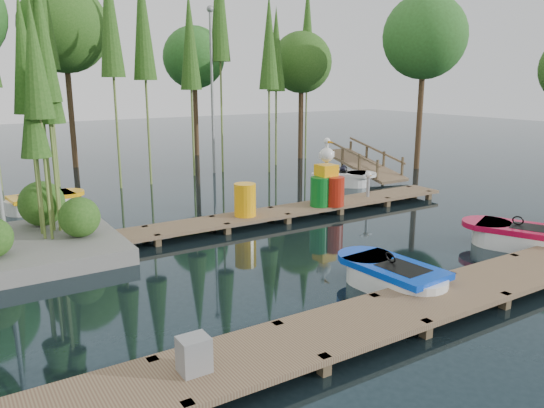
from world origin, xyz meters
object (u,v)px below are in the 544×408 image
boat_red (520,238)px  boat_yellow_far (43,202)px  boat_blue (393,278)px  drum_cluster (328,185)px  yellow_barrel (245,200)px  utility_cabinet (194,354)px

boat_red → boat_yellow_far: (-9.59, 10.73, -0.00)m
boat_red → boat_yellow_far: 14.40m
boat_blue → boat_yellow_far: (-4.87, 10.99, 0.01)m
boat_blue → drum_cluster: 6.34m
boat_red → boat_yellow_far: size_ratio=1.14×
yellow_barrel → boat_yellow_far: bearing=132.3°
boat_yellow_far → yellow_barrel: yellow_barrel is taller
utility_cabinet → yellow_barrel: bearing=55.8°
boat_blue → boat_red: 4.74m
boat_blue → utility_cabinet: utility_cabinet is taller
utility_cabinet → drum_cluster: drum_cluster is taller
drum_cluster → boat_red: bearing=-69.9°
boat_red → yellow_barrel: bearing=107.1°
boat_yellow_far → yellow_barrel: 6.99m
boat_red → drum_cluster: drum_cluster is taller
boat_yellow_far → yellow_barrel: bearing=-34.9°
utility_cabinet → yellow_barrel: yellow_barrel is taller
utility_cabinet → drum_cluster: (7.68, 6.84, 0.37)m
utility_cabinet → drum_cluster: 10.29m
boat_blue → yellow_barrel: size_ratio=2.77×
boat_yellow_far → drum_cluster: 9.31m
boat_blue → boat_red: size_ratio=0.89×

